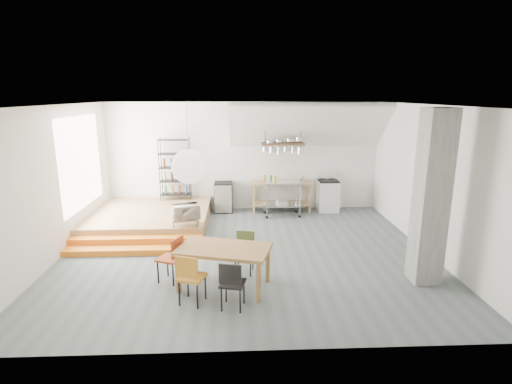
{
  "coord_description": "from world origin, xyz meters",
  "views": [
    {
      "loc": [
        -0.15,
        -8.28,
        3.42
      ],
      "look_at": [
        0.25,
        0.8,
        1.18
      ],
      "focal_mm": 28.0,
      "sensor_mm": 36.0,
      "label": 1
    }
  ],
  "objects_px": {
    "rolling_cart": "(282,194)",
    "mini_fridge": "(224,197)",
    "stove": "(328,195)",
    "dining_table": "(224,252)"
  },
  "relations": [
    {
      "from": "stove",
      "to": "rolling_cart",
      "type": "bearing_deg",
      "value": -162.17
    },
    {
      "from": "rolling_cart",
      "to": "mini_fridge",
      "type": "relative_size",
      "value": 1.18
    },
    {
      "from": "stove",
      "to": "mini_fridge",
      "type": "height_order",
      "value": "stove"
    },
    {
      "from": "rolling_cart",
      "to": "mini_fridge",
      "type": "xyz_separation_m",
      "value": [
        -1.69,
        0.5,
        -0.2
      ]
    },
    {
      "from": "stove",
      "to": "rolling_cart",
      "type": "distance_m",
      "value": 1.5
    },
    {
      "from": "mini_fridge",
      "to": "rolling_cart",
      "type": "bearing_deg",
      "value": -16.47
    },
    {
      "from": "dining_table",
      "to": "rolling_cart",
      "type": "bearing_deg",
      "value": 86.2
    },
    {
      "from": "dining_table",
      "to": "mini_fridge",
      "type": "distance_m",
      "value": 4.82
    },
    {
      "from": "stove",
      "to": "rolling_cart",
      "type": "xyz_separation_m",
      "value": [
        -1.42,
        -0.46,
        0.17
      ]
    },
    {
      "from": "stove",
      "to": "dining_table",
      "type": "xyz_separation_m",
      "value": [
        -2.93,
        -4.77,
        0.2
      ]
    }
  ]
}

